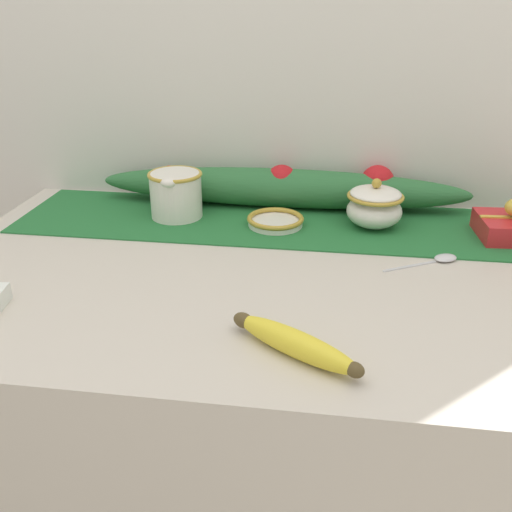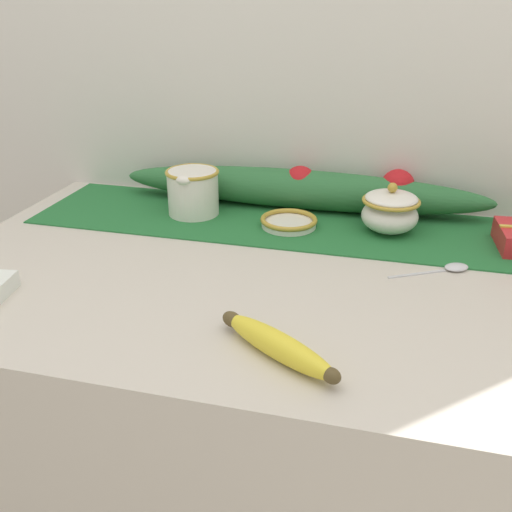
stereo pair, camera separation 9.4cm
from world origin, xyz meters
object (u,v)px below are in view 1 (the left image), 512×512
Objects in this scene: banana at (295,343)px; spoon at (442,259)px; sugar_bowl at (375,206)px; small_dish at (277,221)px; cream_pitcher at (176,193)px.

spoon is at bearing 53.97° from banana.
sugar_bowl reaches higher than small_dish.
sugar_bowl is 0.81× the size of spoon.
banana is at bearing -80.91° from small_dish.
cream_pitcher reaches higher than banana.
sugar_bowl is 0.98× the size of small_dish.
spoon is (0.32, -0.12, -0.01)m from small_dish.
cream_pitcher is at bearing 121.44° from banana.
banana reaches higher than spoon.
spoon is (0.24, 0.33, -0.01)m from banana.
spoon is (0.12, -0.15, -0.04)m from sugar_bowl.
cream_pitcher is at bearing 179.87° from sugar_bowl.
spoon is at bearing -21.38° from small_dish.
banana is at bearing -58.56° from cream_pitcher.
sugar_bowl reaches higher than banana.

